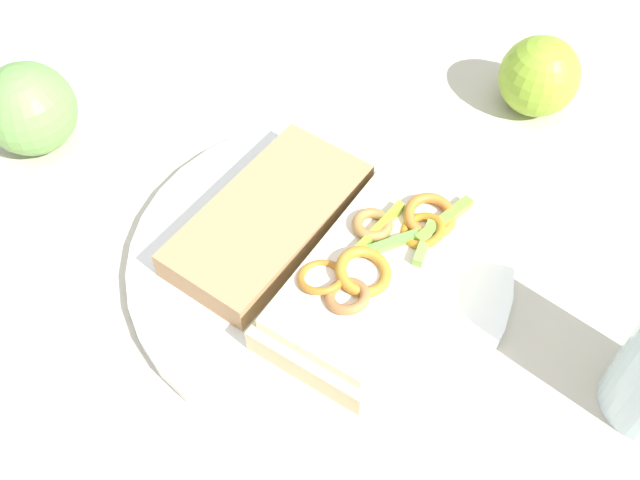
# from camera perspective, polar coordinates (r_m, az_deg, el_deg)

# --- Properties ---
(ground_plane) EXTENTS (2.00, 2.00, 0.00)m
(ground_plane) POSITION_cam_1_polar(r_m,az_deg,el_deg) (0.58, -0.00, -1.87)
(ground_plane) COLOR beige
(ground_plane) RESTS_ON ground
(plate) EXTENTS (0.29, 0.29, 0.01)m
(plate) POSITION_cam_1_polar(r_m,az_deg,el_deg) (0.58, -0.00, -1.54)
(plate) COLOR white
(plate) RESTS_ON ground_plane
(sandwich) EXTENTS (0.21, 0.17, 0.05)m
(sandwich) POSITION_cam_1_polar(r_m,az_deg,el_deg) (0.54, 4.21, -2.25)
(sandwich) COLOR beige
(sandwich) RESTS_ON plate
(bread_slice_side) EXTENTS (0.19, 0.14, 0.02)m
(bread_slice_side) POSITION_cam_1_polar(r_m,az_deg,el_deg) (0.58, -3.88, 1.58)
(bread_slice_side) COLOR tan
(bread_slice_side) RESTS_ON plate
(apple_0) EXTENTS (0.10, 0.10, 0.07)m
(apple_0) POSITION_cam_1_polar(r_m,az_deg,el_deg) (0.70, 16.26, 11.81)
(apple_0) COLOR #88B22E
(apple_0) RESTS_ON ground_plane
(apple_4) EXTENTS (0.08, 0.08, 0.08)m
(apple_4) POSITION_cam_1_polar(r_m,az_deg,el_deg) (0.68, -21.16, 9.24)
(apple_4) COLOR #6A9F4C
(apple_4) RESTS_ON ground_plane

